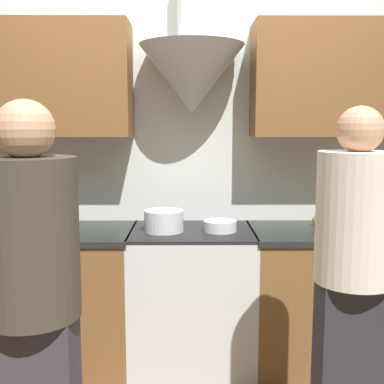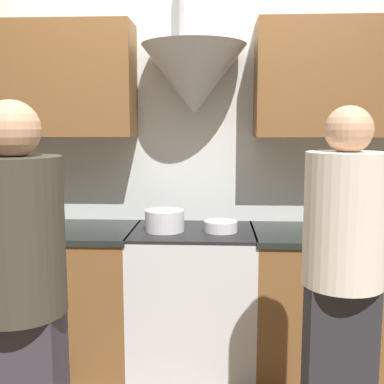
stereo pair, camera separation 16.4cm
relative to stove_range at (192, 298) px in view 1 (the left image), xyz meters
The scene contains 10 objects.
wall_back 1.07m from the stove_range, 98.12° to the left, with size 8.40×0.64×2.60m.
counter_left 1.02m from the stove_range, behind, with size 1.32×0.62×0.88m.
counter_right 0.92m from the stove_range, ahead, with size 1.10×0.62×0.88m.
stove_range is the anchor object (origin of this frame).
stock_pot 0.53m from the stove_range, 168.69° to the right, with size 0.24×0.24×0.13m.
mixing_bowl 0.50m from the stove_range, 11.08° to the right, with size 0.20×0.20×0.06m.
orange_fruit 0.94m from the stove_range, ahead, with size 0.08×0.08×0.08m.
saucepan 1.18m from the stove_range, ahead, with size 0.15×0.15×0.10m.
person_foreground_left 1.39m from the stove_range, 116.98° to the right, with size 0.35×0.35×1.61m.
person_foreground_right 1.29m from the stove_range, 58.13° to the right, with size 0.31×0.31×1.60m.
Camera 1 is at (-0.02, -2.57, 1.52)m, focal length 45.00 mm.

